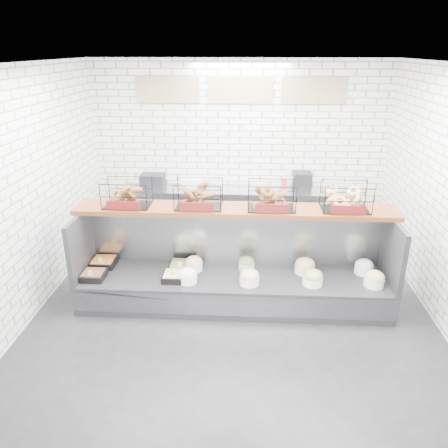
{
  "coord_description": "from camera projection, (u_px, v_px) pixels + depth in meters",
  "views": [
    {
      "loc": [
        0.16,
        -4.7,
        3.16
      ],
      "look_at": [
        -0.13,
        0.45,
        1.06
      ],
      "focal_mm": 35.0,
      "sensor_mm": 36.0,
      "label": 1
    }
  ],
  "objects": [
    {
      "name": "ground",
      "position": [
        232.0,
        315.0,
        5.55
      ],
      "size": [
        5.5,
        5.5,
        0.0
      ],
      "primitive_type": "plane",
      "color": "black",
      "rests_on": "ground"
    },
    {
      "name": "room_shell",
      "position": [
        236.0,
        144.0,
        5.33
      ],
      "size": [
        5.02,
        5.51,
        3.01
      ],
      "color": "white",
      "rests_on": "ground"
    },
    {
      "name": "prep_counter",
      "position": [
        238.0,
        213.0,
        7.62
      ],
      "size": [
        4.0,
        0.6,
        1.2
      ],
      "color": "#93969B",
      "rests_on": "ground"
    },
    {
      "name": "bagel_shelf",
      "position": [
        235.0,
        199.0,
        5.51
      ],
      "size": [
        4.1,
        0.5,
        0.4
      ],
      "color": "#4D2110",
      "rests_on": "display_case"
    },
    {
      "name": "display_case",
      "position": [
        235.0,
        279.0,
        5.74
      ],
      "size": [
        4.0,
        0.9,
        1.2
      ],
      "color": "black",
      "rests_on": "ground"
    }
  ]
}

